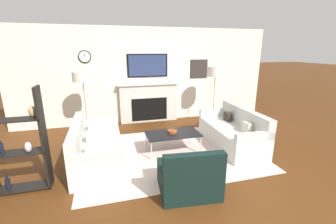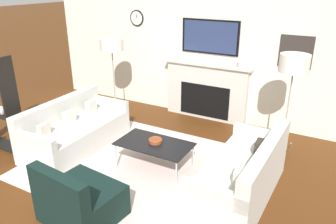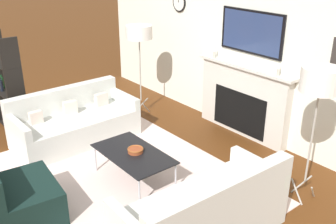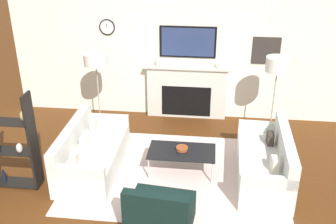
# 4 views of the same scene
# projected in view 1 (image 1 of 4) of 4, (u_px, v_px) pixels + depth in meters

# --- Properties ---
(fireplace_wall) EXTENTS (7.49, 0.28, 2.70)m
(fireplace_wall) POSITION_uv_depth(u_px,v_px,m) (148.00, 80.00, 6.55)
(fireplace_wall) COLOR silver
(fireplace_wall) RESTS_ON ground_plane
(area_rug) EXTENTS (3.53, 2.62, 0.01)m
(area_rug) POSITION_uv_depth(u_px,v_px,m) (170.00, 153.00, 4.71)
(area_rug) COLOR beige
(area_rug) RESTS_ON ground_plane
(couch_left) EXTENTS (0.90, 1.87, 0.79)m
(couch_left) POSITION_uv_depth(u_px,v_px,m) (96.00, 149.00, 4.26)
(couch_left) COLOR silver
(couch_left) RESTS_ON ground_plane
(couch_right) EXTENTS (0.85, 1.84, 0.84)m
(couch_right) POSITION_uv_depth(u_px,v_px,m) (233.00, 133.00, 5.00)
(couch_right) COLOR silver
(couch_right) RESTS_ON ground_plane
(armchair) EXTENTS (0.93, 0.82, 0.76)m
(armchair) POSITION_uv_depth(u_px,v_px,m) (189.00, 177.00, 3.35)
(armchair) COLOR black
(armchair) RESTS_ON ground_plane
(coffee_table) EXTENTS (1.11, 0.63, 0.41)m
(coffee_table) POSITION_uv_depth(u_px,v_px,m) (173.00, 134.00, 4.69)
(coffee_table) COLOR black
(coffee_table) RESTS_ON ground_plane
(decorative_bowl) EXTENTS (0.21, 0.21, 0.06)m
(decorative_bowl) POSITION_uv_depth(u_px,v_px,m) (172.00, 131.00, 4.70)
(decorative_bowl) COLOR brown
(decorative_bowl) RESTS_ON coffee_table
(floor_lamp_left) EXTENTS (0.45, 0.45, 1.61)m
(floor_lamp_left) POSITION_uv_depth(u_px,v_px,m) (83.00, 77.00, 5.21)
(floor_lamp_left) COLOR #9E998E
(floor_lamp_left) RESTS_ON ground_plane
(floor_lamp_right) EXTENTS (0.44, 0.44, 1.66)m
(floor_lamp_right) POSITION_uv_depth(u_px,v_px,m) (215.00, 72.00, 6.08)
(floor_lamp_right) COLOR #9E998E
(floor_lamp_right) RESTS_ON ground_plane
(shelf_unit) EXTENTS (0.80, 0.28, 1.60)m
(shelf_unit) POSITION_uv_depth(u_px,v_px,m) (16.00, 144.00, 3.30)
(shelf_unit) COLOR black
(shelf_unit) RESTS_ON ground_plane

